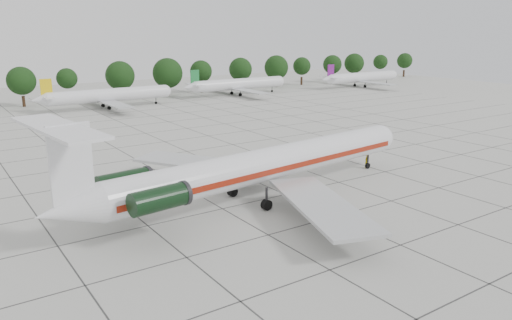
{
  "coord_description": "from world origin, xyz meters",
  "views": [
    {
      "loc": [
        -31.89,
        -41.25,
        17.67
      ],
      "look_at": [
        -1.74,
        3.16,
        3.5
      ],
      "focal_mm": 35.0,
      "sensor_mm": 36.0,
      "label": 1
    }
  ],
  "objects_px": {
    "main_airliner": "(254,167)",
    "bg_airliner_d": "(238,84)",
    "ground_crew": "(367,161)",
    "bg_airliner_e": "(362,77)",
    "bg_airliner_c": "(109,95)"
  },
  "relations": [
    {
      "from": "main_airliner",
      "to": "bg_airliner_d",
      "type": "bearing_deg",
      "value": 52.18
    },
    {
      "from": "ground_crew",
      "to": "bg_airliner_e",
      "type": "bearing_deg",
      "value": -154.91
    },
    {
      "from": "bg_airliner_d",
      "to": "bg_airliner_e",
      "type": "relative_size",
      "value": 1.0
    },
    {
      "from": "main_airliner",
      "to": "bg_airliner_e",
      "type": "distance_m",
      "value": 112.25
    },
    {
      "from": "bg_airliner_c",
      "to": "main_airliner",
      "type": "bearing_deg",
      "value": -96.56
    },
    {
      "from": "main_airliner",
      "to": "ground_crew",
      "type": "bearing_deg",
      "value": 0.74
    },
    {
      "from": "ground_crew",
      "to": "bg_airliner_c",
      "type": "bearing_deg",
      "value": -100.24
    },
    {
      "from": "ground_crew",
      "to": "bg_airliner_d",
      "type": "distance_m",
      "value": 76.67
    },
    {
      "from": "bg_airliner_c",
      "to": "bg_airliner_e",
      "type": "height_order",
      "value": "same"
    },
    {
      "from": "ground_crew",
      "to": "bg_airliner_e",
      "type": "xyz_separation_m",
      "value": [
        68.34,
        67.39,
        1.97
      ]
    },
    {
      "from": "main_airliner",
      "to": "ground_crew",
      "type": "distance_m",
      "value": 19.84
    },
    {
      "from": "main_airliner",
      "to": "bg_airliner_d",
      "type": "height_order",
      "value": "main_airliner"
    },
    {
      "from": "ground_crew",
      "to": "bg_airliner_c",
      "type": "height_order",
      "value": "bg_airliner_c"
    },
    {
      "from": "bg_airliner_d",
      "to": "bg_airliner_e",
      "type": "height_order",
      "value": "same"
    },
    {
      "from": "bg_airliner_c",
      "to": "bg_airliner_e",
      "type": "distance_m",
      "value": 79.61
    }
  ]
}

